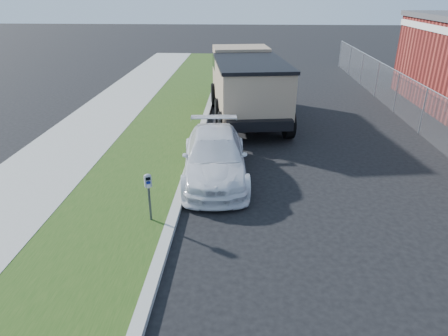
{
  "coord_description": "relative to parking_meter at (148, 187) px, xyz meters",
  "views": [
    {
      "loc": [
        -0.91,
        -8.34,
        5.2
      ],
      "look_at": [
        -1.4,
        1.0,
        1.0
      ],
      "focal_mm": 32.0,
      "sensor_mm": 36.0,
      "label": 1
    }
  ],
  "objects": [
    {
      "name": "parking_meter",
      "position": [
        0.0,
        0.0,
        0.0
      ],
      "size": [
        0.2,
        0.17,
        1.22
      ],
      "rotation": [
        0.0,
        0.0,
        0.41
      ],
      "color": "#3F4247",
      "rests_on": "ground"
    },
    {
      "name": "streetside",
      "position": [
        -2.47,
        2.18,
        -0.93
      ],
      "size": [
        6.12,
        50.0,
        0.15
      ],
      "color": "gray",
      "rests_on": "ground"
    },
    {
      "name": "chainlink_fence",
      "position": [
        9.1,
        7.18,
        0.26
      ],
      "size": [
        0.06,
        30.06,
        30.0
      ],
      "color": "slate",
      "rests_on": "ground"
    },
    {
      "name": "white_wagon",
      "position": [
        1.35,
        2.77,
        -0.34
      ],
      "size": [
        2.24,
        4.71,
        1.32
      ],
      "primitive_type": "imported",
      "rotation": [
        0.0,
        0.0,
        0.09
      ],
      "color": "white",
      "rests_on": "ground"
    },
    {
      "name": "ground",
      "position": [
        3.1,
        0.18,
        -1.0
      ],
      "size": [
        120.0,
        120.0,
        0.0
      ],
      "primitive_type": "plane",
      "color": "black",
      "rests_on": "ground"
    },
    {
      "name": "dump_truck",
      "position": [
        2.26,
        9.01,
        0.55
      ],
      "size": [
        3.61,
        7.31,
        2.75
      ],
      "rotation": [
        0.0,
        0.0,
        0.14
      ],
      "color": "black",
      "rests_on": "ground"
    }
  ]
}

